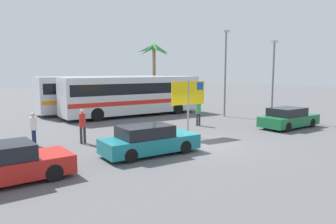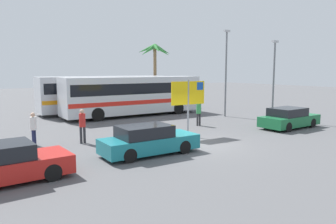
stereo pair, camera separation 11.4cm
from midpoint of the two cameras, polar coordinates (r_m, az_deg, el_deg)
name	(u,v)px [view 1 (the left image)]	position (r m, az deg, el deg)	size (l,w,h in m)	color
ground	(200,145)	(16.29, 5.47, -5.84)	(120.00, 120.00, 0.00)	#565659
bus_front_coach	(133,94)	(26.52, -6.25, 3.17)	(11.59, 2.57, 3.17)	silver
bus_rear_coach	(105,92)	(29.20, -11.08, 3.46)	(11.59, 2.57, 3.17)	silver
ferry_sign	(189,95)	(18.17, 3.52, 2.98)	(2.20, 0.15, 3.20)	gray
car_green	(288,118)	(22.30, 20.32, -1.02)	(4.37, 1.92, 1.32)	#196638
car_red	(4,164)	(12.10, -27.11, -8.21)	(4.22, 2.00, 1.32)	red
car_teal	(149,140)	(14.37, -3.61, -5.02)	(4.39, 1.72, 1.32)	#19757F
pedestrian_by_bus	(83,123)	(16.99, -15.01, -1.94)	(0.32, 0.32, 1.76)	#2D2D33
pedestrian_near_sign	(33,127)	(17.21, -22.79, -2.37)	(0.32, 0.32, 1.66)	#1E2347
pedestrian_crossing_lot	(198,111)	(21.78, 5.23, 0.20)	(0.32, 0.32, 1.70)	#2D2D33
lamp_post_left_side	(273,76)	(25.24, 17.89, 5.98)	(0.56, 0.20, 5.87)	slate
lamp_post_right_side	(225,70)	(26.34, 9.94, 7.34)	(0.56, 0.20, 6.84)	slate
palm_tree_seaside	(154,55)	(33.39, -2.56, 9.92)	(3.76, 3.79, 6.37)	brown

